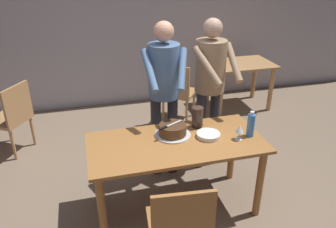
# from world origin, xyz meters

# --- Properties ---
(ground_plane) EXTENTS (14.00, 14.00, 0.00)m
(ground_plane) POSITION_xyz_m (0.00, 0.00, 0.00)
(ground_plane) COLOR #7A6651
(back_wall) EXTENTS (10.00, 0.12, 2.70)m
(back_wall) POSITION_xyz_m (0.00, 2.78, 1.35)
(back_wall) COLOR #ADA8B2
(back_wall) RESTS_ON ground_plane
(main_dining_table) EXTENTS (1.60, 0.76, 0.75)m
(main_dining_table) POSITION_xyz_m (0.00, 0.00, 0.63)
(main_dining_table) COLOR #9E6633
(main_dining_table) RESTS_ON ground_plane
(cake_on_platter) EXTENTS (0.34, 0.34, 0.11)m
(cake_on_platter) POSITION_xyz_m (-0.00, 0.13, 0.80)
(cake_on_platter) COLOR silver
(cake_on_platter) RESTS_ON main_dining_table
(cake_knife) EXTENTS (0.25, 0.15, 0.02)m
(cake_knife) POSITION_xyz_m (-0.07, 0.09, 0.87)
(cake_knife) COLOR silver
(cake_knife) RESTS_ON cake_on_platter
(plate_stack) EXTENTS (0.22, 0.22, 0.04)m
(plate_stack) POSITION_xyz_m (0.31, 0.01, 0.77)
(plate_stack) COLOR white
(plate_stack) RESTS_ON main_dining_table
(wine_glass_near) EXTENTS (0.08, 0.08, 0.14)m
(wine_glass_near) POSITION_xyz_m (0.57, -0.10, 0.85)
(wine_glass_near) COLOR silver
(wine_glass_near) RESTS_ON main_dining_table
(water_bottle) EXTENTS (0.07, 0.07, 0.25)m
(water_bottle) POSITION_xyz_m (0.69, -0.07, 0.86)
(water_bottle) COLOR #387AC6
(water_bottle) RESTS_ON main_dining_table
(hurricane_lamp) EXTENTS (0.11, 0.11, 0.21)m
(hurricane_lamp) POSITION_xyz_m (0.28, 0.22, 0.86)
(hurricane_lamp) COLOR black
(hurricane_lamp) RESTS_ON main_dining_table
(person_cutting_cake) EXTENTS (0.46, 0.57, 1.72)m
(person_cutting_cake) POSITION_xyz_m (0.04, 0.59, 1.08)
(person_cutting_cake) COLOR #2D2D38
(person_cutting_cake) RESTS_ON ground_plane
(person_standing_beside) EXTENTS (0.46, 0.57, 1.72)m
(person_standing_beside) POSITION_xyz_m (0.55, 0.62, 1.08)
(person_standing_beside) COLOR #2D2D38
(person_standing_beside) RESTS_ON ground_plane
(chair_near_side) EXTENTS (0.48, 0.48, 0.90)m
(chair_near_side) POSITION_xyz_m (-0.19, -0.75, 0.49)
(chair_near_side) COLOR #9E6633
(chair_near_side) RESTS_ON ground_plane
(background_table) EXTENTS (1.00, 0.70, 0.74)m
(background_table) POSITION_xyz_m (1.66, 2.08, 0.58)
(background_table) COLOR tan
(background_table) RESTS_ON ground_plane
(background_chair_0) EXTENTS (0.61, 0.61, 0.90)m
(background_chair_0) POSITION_xyz_m (-1.66, 1.53, 0.49)
(background_chair_0) COLOR tan
(background_chair_0) RESTS_ON ground_plane
(background_chair_1) EXTENTS (0.61, 0.61, 0.90)m
(background_chair_1) POSITION_xyz_m (0.54, 1.81, 0.49)
(background_chair_1) COLOR tan
(background_chair_1) RESTS_ON ground_plane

